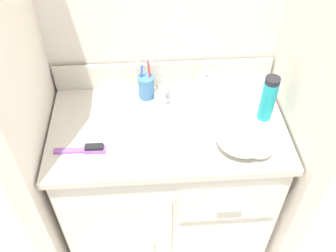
{
  "coord_description": "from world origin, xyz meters",
  "views": [
    {
      "loc": [
        -0.06,
        -1.01,
        1.84
      ],
      "look_at": [
        0.0,
        -0.03,
        0.84
      ],
      "focal_mm": 40.0,
      "sensor_mm": 36.0,
      "label": 1
    }
  ],
  "objects_px": {
    "toothbrush_cup": "(146,86)",
    "shaving_cream_can": "(268,99)",
    "hand_towel": "(247,139)",
    "hairbrush": "(87,149)",
    "soap_dispenser": "(205,85)"
  },
  "relations": [
    {
      "from": "toothbrush_cup",
      "to": "soap_dispenser",
      "type": "distance_m",
      "value": 0.24
    },
    {
      "from": "soap_dispenser",
      "to": "shaving_cream_can",
      "type": "bearing_deg",
      "value": -31.86
    },
    {
      "from": "toothbrush_cup",
      "to": "hairbrush",
      "type": "relative_size",
      "value": 1.02
    },
    {
      "from": "shaving_cream_can",
      "to": "soap_dispenser",
      "type": "bearing_deg",
      "value": 148.14
    },
    {
      "from": "shaving_cream_can",
      "to": "hand_towel",
      "type": "xyz_separation_m",
      "value": [
        -0.11,
        -0.15,
        -0.05
      ]
    },
    {
      "from": "soap_dispenser",
      "to": "hairbrush",
      "type": "relative_size",
      "value": 0.81
    },
    {
      "from": "toothbrush_cup",
      "to": "shaving_cream_can",
      "type": "relative_size",
      "value": 0.99
    },
    {
      "from": "hairbrush",
      "to": "hand_towel",
      "type": "xyz_separation_m",
      "value": [
        0.57,
        -0.02,
        0.03
      ]
    },
    {
      "from": "shaving_cream_can",
      "to": "hand_towel",
      "type": "bearing_deg",
      "value": -124.8
    },
    {
      "from": "hand_towel",
      "to": "toothbrush_cup",
      "type": "bearing_deg",
      "value": 138.99
    },
    {
      "from": "soap_dispenser",
      "to": "hand_towel",
      "type": "relative_size",
      "value": 0.73
    },
    {
      "from": "hairbrush",
      "to": "shaving_cream_can",
      "type": "bearing_deg",
      "value": 12.45
    },
    {
      "from": "hand_towel",
      "to": "hairbrush",
      "type": "bearing_deg",
      "value": 178.32
    },
    {
      "from": "hairbrush",
      "to": "hand_towel",
      "type": "relative_size",
      "value": 0.91
    },
    {
      "from": "toothbrush_cup",
      "to": "soap_dispenser",
      "type": "xyz_separation_m",
      "value": [
        0.24,
        -0.02,
        0.01
      ]
    }
  ]
}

